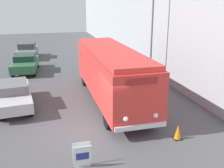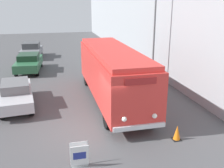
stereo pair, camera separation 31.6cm
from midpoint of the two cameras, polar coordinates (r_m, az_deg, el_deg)
ground_plane at (r=12.09m, az=-3.43°, el=-10.50°), size 80.00×80.00×0.00m
building_wall_right at (r=22.31m, az=9.06°, el=11.54°), size 0.30×60.00×6.80m
vintage_bus at (r=15.17m, az=0.69°, el=2.69°), size 2.43×9.73×3.13m
sign_board at (r=9.76m, az=-6.16°, el=-15.18°), size 0.66×0.33×0.88m
streetlamp at (r=18.31m, az=9.85°, el=14.08°), size 0.36×0.36×7.28m
parked_car_near at (r=15.58m, az=-19.63°, el=-1.96°), size 2.14×4.65×1.41m
parked_car_mid at (r=23.09m, az=-17.28°, el=4.53°), size 2.21×4.62×1.47m
parked_car_far at (r=28.77m, az=-16.80°, el=7.08°), size 2.22×4.19×1.56m
traffic_cone at (r=11.73m, az=14.72°, el=-10.25°), size 0.36×0.36×0.66m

